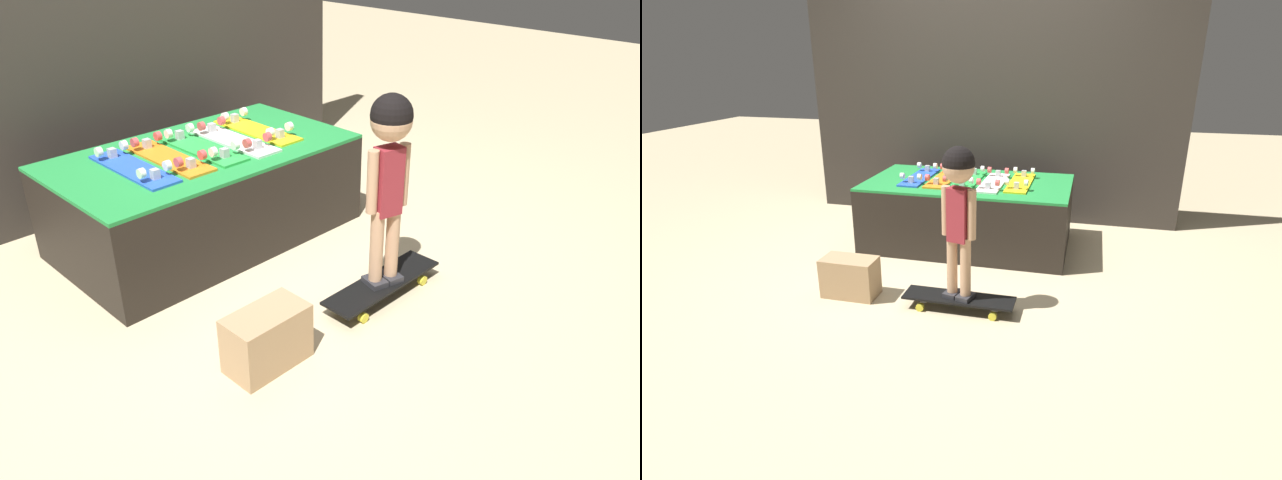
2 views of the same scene
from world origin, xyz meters
The scene contains 11 objects.
ground_plane centered at (0.00, 0.00, 0.00)m, with size 16.00×16.00×0.00m, color beige.
back_wall centered at (0.00, 1.40, 1.19)m, with size 3.64×0.10×2.39m.
display_rack centered at (0.00, 0.55, 0.28)m, with size 1.71×0.97×0.56m.
skateboard_blue_on_rack centered at (-0.44, 0.56, 0.58)m, with size 0.18×0.65×0.09m.
skateboard_orange_on_rack centered at (-0.22, 0.55, 0.58)m, with size 0.18×0.65×0.09m.
skateboard_green_on_rack centered at (0.00, 0.55, 0.58)m, with size 0.18×0.65×0.09m.
skateboard_white_on_rack centered at (0.22, 0.52, 0.58)m, with size 0.18×0.65×0.09m.
skateboard_yellow_on_rack centered at (0.44, 0.57, 0.58)m, with size 0.18×0.65×0.09m.
skateboard_on_floor centered at (0.23, -0.64, 0.07)m, with size 0.73×0.19×0.09m.
child centered at (0.23, -0.64, 0.78)m, with size 0.23×0.20×0.98m.
storage_box centered at (-0.55, -0.62, 0.14)m, with size 0.37×0.20×0.27m.
Camera 2 is at (0.97, -3.45, 1.59)m, focal length 28.00 mm.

